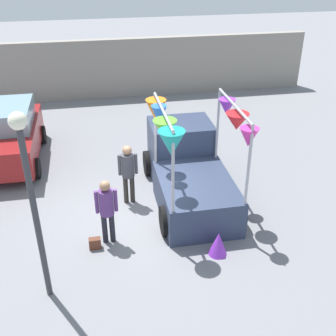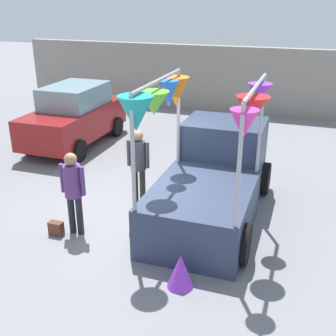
# 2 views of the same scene
# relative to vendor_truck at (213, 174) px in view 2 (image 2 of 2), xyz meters

# --- Properties ---
(ground_plane) EXTENTS (60.00, 60.00, 0.00)m
(ground_plane) POSITION_rel_vendor_truck_xyz_m (-1.48, -0.68, -0.91)
(ground_plane) COLOR slate
(vendor_truck) EXTENTS (2.49, 4.12, 3.05)m
(vendor_truck) POSITION_rel_vendor_truck_xyz_m (0.00, 0.00, 0.00)
(vendor_truck) COLOR #2D3851
(vendor_truck) RESTS_ON ground
(parked_car) EXTENTS (1.88, 4.00, 1.88)m
(parked_car) POSITION_rel_vendor_truck_xyz_m (-5.15, 3.04, 0.04)
(parked_car) COLOR maroon
(parked_car) RESTS_ON ground
(person_customer) EXTENTS (0.53, 0.34, 1.71)m
(person_customer) POSITION_rel_vendor_truck_xyz_m (-2.33, -1.76, 0.13)
(person_customer) COLOR black
(person_customer) RESTS_ON ground
(person_vendor) EXTENTS (0.53, 0.34, 1.75)m
(person_vendor) POSITION_rel_vendor_truck_xyz_m (-1.66, -0.12, 0.15)
(person_vendor) COLOR #2D2823
(person_vendor) RESTS_ON ground
(handbag) EXTENTS (0.28, 0.16, 0.28)m
(handbag) POSITION_rel_vendor_truck_xyz_m (-2.68, -1.96, -0.77)
(handbag) COLOR #592D1E
(handbag) RESTS_ON ground
(brick_boundary_wall) EXTENTS (18.00, 0.36, 2.60)m
(brick_boundary_wall) POSITION_rel_vendor_truck_xyz_m (-1.48, 8.74, 0.39)
(brick_boundary_wall) COLOR gray
(brick_boundary_wall) RESTS_ON ground
(folded_kite_bundle_violet) EXTENTS (0.61, 0.61, 0.60)m
(folded_kite_bundle_violet) POSITION_rel_vendor_truck_xyz_m (0.14, -2.69, -0.61)
(folded_kite_bundle_violet) COLOR purple
(folded_kite_bundle_violet) RESTS_ON ground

